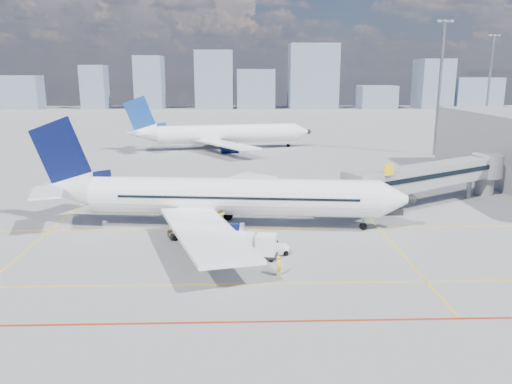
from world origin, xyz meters
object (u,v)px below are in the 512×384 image
baggage_tug (276,248)px  main_aircraft (218,197)px  second_aircraft (220,134)px  cargo_dolly (255,245)px  belt_loader (190,231)px  ramp_worker (279,266)px

baggage_tug → main_aircraft: bearing=113.5°
baggage_tug → second_aircraft: bearing=87.5°
cargo_dolly → belt_loader: bearing=146.9°
cargo_dolly → belt_loader: (-6.22, 6.07, -0.57)m
main_aircraft → belt_loader: (-2.62, -3.26, -2.62)m
baggage_tug → cargo_dolly: size_ratio=0.50×
ramp_worker → belt_loader: bearing=72.8°
main_aircraft → baggage_tug: 10.46m
belt_loader → ramp_worker: belt_loader is taller
baggage_tug → cargo_dolly: (-1.88, -0.79, 0.53)m
main_aircraft → cargo_dolly: bearing=-62.9°
cargo_dolly → ramp_worker: bearing=-54.6°
main_aircraft → belt_loader: main_aircraft is taller
belt_loader → main_aircraft: bearing=30.6°
baggage_tug → belt_loader: belt_loader is taller
main_aircraft → baggage_tug: bearing=-51.3°
belt_loader → cargo_dolly: bearing=-64.9°
baggage_tug → ramp_worker: (-0.08, -4.80, 0.21)m
main_aircraft → baggage_tug: (5.47, -8.53, -2.58)m
main_aircraft → ramp_worker: 14.58m
cargo_dolly → main_aircraft: bearing=122.3°
ramp_worker → baggage_tug: bearing=33.4°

